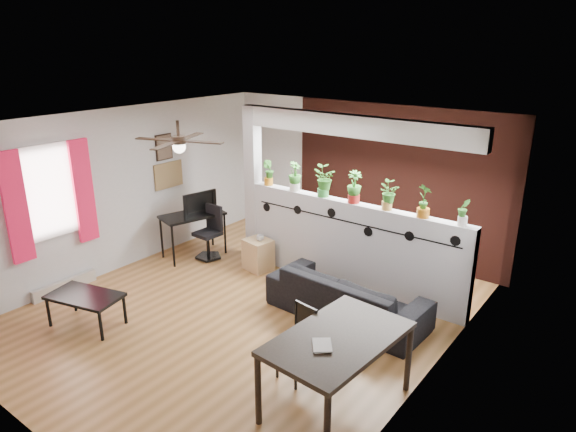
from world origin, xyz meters
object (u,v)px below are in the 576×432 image
at_px(cube_shelf, 258,254).
at_px(folding_chair, 301,336).
at_px(potted_plant_1, 295,176).
at_px(sofa, 347,297).
at_px(dining_table, 338,344).
at_px(potted_plant_2, 323,180).
at_px(potted_plant_6, 464,211).
at_px(computer_desk, 192,218).
at_px(ceiling_fan, 179,143).
at_px(coffee_table, 85,298).
at_px(potted_plant_4, 388,195).
at_px(cup, 260,238).
at_px(potted_plant_5, 424,200).
at_px(potted_plant_3, 354,186).
at_px(potted_plant_0, 268,172).
at_px(office_chair, 210,236).

bearing_deg(cube_shelf, folding_chair, -29.88).
distance_m(potted_plant_1, sofa, 2.11).
bearing_deg(dining_table, potted_plant_2, 126.46).
relative_size(potted_plant_6, dining_table, 0.23).
bearing_deg(potted_plant_6, computer_desk, -172.40).
bearing_deg(ceiling_fan, potted_plant_6, 29.51).
relative_size(folding_chair, coffee_table, 0.81).
height_order(potted_plant_4, cup, potted_plant_4).
height_order(potted_plant_5, computer_desk, potted_plant_5).
xyz_separation_m(folding_chair, coffee_table, (-2.87, -0.82, -0.11)).
relative_size(ceiling_fan, sofa, 0.57).
bearing_deg(dining_table, cup, 142.95).
bearing_deg(ceiling_fan, cup, 85.66).
distance_m(potted_plant_1, coffee_table, 3.46).
relative_size(potted_plant_5, coffee_table, 0.44).
bearing_deg(potted_plant_6, potted_plant_5, 180.00).
bearing_deg(cup, sofa, -13.67).
height_order(potted_plant_3, sofa, potted_plant_3).
relative_size(potted_plant_3, sofa, 0.22).
bearing_deg(potted_plant_3, cup, -167.14).
distance_m(potted_plant_2, cube_shelf, 1.71).
bearing_deg(potted_plant_1, sofa, -28.67).
bearing_deg(potted_plant_1, potted_plant_3, 0.00).
relative_size(potted_plant_6, sofa, 0.17).
relative_size(potted_plant_6, folding_chair, 0.42).
distance_m(ceiling_fan, folding_chair, 2.93).
relative_size(potted_plant_0, office_chair, 0.44).
bearing_deg(ceiling_fan, folding_chair, -10.40).
bearing_deg(cup, ceiling_fan, -94.34).
distance_m(ceiling_fan, potted_plant_2, 2.22).
xyz_separation_m(potted_plant_2, sofa, (0.94, -0.80, -1.29)).
xyz_separation_m(potted_plant_3, folding_chair, (0.67, -2.22, -1.09)).
height_order(potted_plant_0, potted_plant_3, potted_plant_3).
height_order(sofa, cup, sofa).
bearing_deg(potted_plant_2, potted_plant_0, 180.00).
distance_m(sofa, cup, 1.98).
height_order(potted_plant_0, potted_plant_2, potted_plant_2).
relative_size(sofa, cube_shelf, 4.08).
bearing_deg(potted_plant_4, coffee_table, -131.93).
height_order(potted_plant_2, potted_plant_4, potted_plant_2).
distance_m(ceiling_fan, potted_plant_0, 1.95).
relative_size(cube_shelf, coffee_table, 0.49).
distance_m(potted_plant_2, computer_desk, 2.51).
distance_m(potted_plant_4, potted_plant_6, 1.05).
relative_size(potted_plant_4, potted_plant_6, 1.14).
bearing_deg(coffee_table, potted_plant_4, 48.07).
height_order(ceiling_fan, dining_table, ceiling_fan).
xyz_separation_m(potted_plant_1, potted_plant_4, (1.58, 0.00, -0.02)).
height_order(potted_plant_4, computer_desk, potted_plant_4).
distance_m(potted_plant_4, computer_desk, 3.48).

